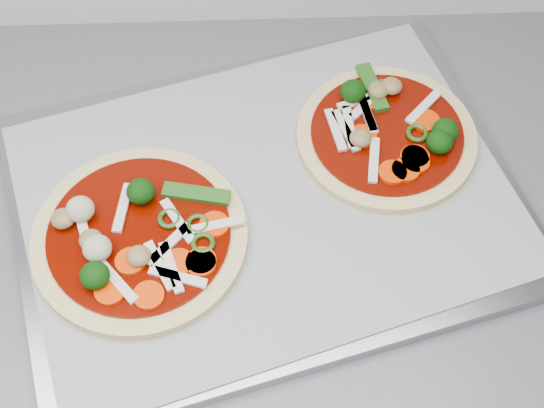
{
  "coord_description": "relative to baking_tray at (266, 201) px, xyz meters",
  "views": [
    {
      "loc": [
        -0.59,
        1.0,
        1.47
      ],
      "look_at": [
        -0.58,
        1.35,
        0.93
      ],
      "focal_mm": 50.0,
      "sensor_mm": 36.0,
      "label": 1
    }
  ],
  "objects": [
    {
      "name": "baking_tray",
      "position": [
        0.0,
        0.0,
        0.0
      ],
      "size": [
        0.5,
        0.42,
        0.01
      ],
      "primitive_type": "cube",
      "rotation": [
        0.0,
        0.0,
        0.27
      ],
      "color": "gray",
      "rests_on": "countertop"
    },
    {
      "name": "parchment",
      "position": [
        0.0,
        0.0,
        0.01
      ],
      "size": [
        0.49,
        0.41,
        0.0
      ],
      "primitive_type": "cube",
      "rotation": [
        0.0,
        0.0,
        0.3
      ],
      "color": "#97989C",
      "rests_on": "baking_tray"
    },
    {
      "name": "pizza_left",
      "position": [
        -0.11,
        -0.04,
        0.02
      ],
      "size": [
        0.25,
        0.25,
        0.03
      ],
      "rotation": [
        0.0,
        0.0,
        0.63
      ],
      "color": "#E7C280",
      "rests_on": "parchment"
    },
    {
      "name": "pizza_right",
      "position": [
        0.11,
        0.06,
        0.02
      ],
      "size": [
        0.21,
        0.21,
        0.03
      ],
      "rotation": [
        0.0,
        0.0,
        0.3
      ],
      "color": "#E7C280",
      "rests_on": "parchment"
    }
  ]
}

